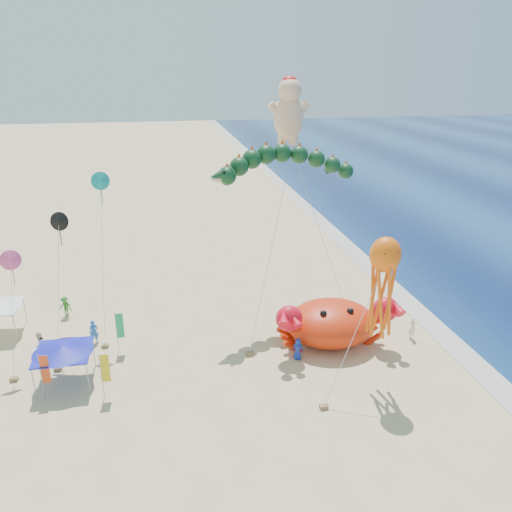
{
  "coord_description": "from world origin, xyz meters",
  "views": [
    {
      "loc": [
        -8.27,
        -30.51,
        19.2
      ],
      "look_at": [
        -2.0,
        2.0,
        6.5
      ],
      "focal_mm": 35.0,
      "sensor_mm": 36.0,
      "label": 1
    }
  ],
  "objects_px": {
    "cherub_kite": "(289,109)",
    "dragon_kite": "(284,169)",
    "octopus_kite": "(383,279)",
    "canopy_blue": "(63,349)",
    "crab_inflatable": "(332,322)"
  },
  "relations": [
    {
      "from": "crab_inflatable",
      "to": "octopus_kite",
      "type": "distance_m",
      "value": 7.59
    },
    {
      "from": "cherub_kite",
      "to": "dragon_kite",
      "type": "bearing_deg",
      "value": -108.44
    },
    {
      "from": "octopus_kite",
      "to": "canopy_blue",
      "type": "height_order",
      "value": "octopus_kite"
    },
    {
      "from": "crab_inflatable",
      "to": "dragon_kite",
      "type": "bearing_deg",
      "value": 108.42
    },
    {
      "from": "cherub_kite",
      "to": "canopy_blue",
      "type": "xyz_separation_m",
      "value": [
        -17.47,
        -11.84,
        -13.39
      ]
    },
    {
      "from": "crab_inflatable",
      "to": "cherub_kite",
      "type": "bearing_deg",
      "value": 94.82
    },
    {
      "from": "canopy_blue",
      "to": "dragon_kite",
      "type": "bearing_deg",
      "value": 26.25
    },
    {
      "from": "dragon_kite",
      "to": "octopus_kite",
      "type": "xyz_separation_m",
      "value": [
        3.3,
        -11.61,
        -4.55
      ]
    },
    {
      "from": "dragon_kite",
      "to": "octopus_kite",
      "type": "height_order",
      "value": "dragon_kite"
    },
    {
      "from": "crab_inflatable",
      "to": "canopy_blue",
      "type": "relative_size",
      "value": 2.4
    },
    {
      "from": "dragon_kite",
      "to": "crab_inflatable",
      "type": "bearing_deg",
      "value": -71.58
    },
    {
      "from": "dragon_kite",
      "to": "canopy_blue",
      "type": "relative_size",
      "value": 3.53
    },
    {
      "from": "crab_inflatable",
      "to": "octopus_kite",
      "type": "relative_size",
      "value": 0.9
    },
    {
      "from": "crab_inflatable",
      "to": "octopus_kite",
      "type": "xyz_separation_m",
      "value": [
        1.14,
        -5.13,
        5.48
      ]
    },
    {
      "from": "cherub_kite",
      "to": "octopus_kite",
      "type": "xyz_separation_m",
      "value": [
        2.01,
        -15.47,
        -8.63
      ]
    }
  ]
}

